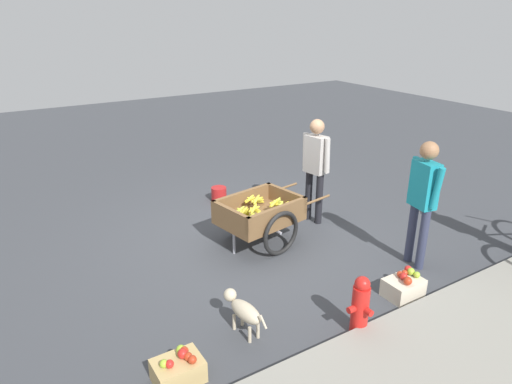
{
  "coord_description": "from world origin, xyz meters",
  "views": [
    {
      "loc": [
        3.16,
        5.2,
        3.13
      ],
      "look_at": [
        0.01,
        0.08,
        0.75
      ],
      "focal_mm": 32.1,
      "sensor_mm": 36.0,
      "label": 1
    }
  ],
  "objects_px": {
    "fire_hydrant": "(360,306)",
    "apple_crate": "(178,369)",
    "dog": "(243,310)",
    "plastic_bucket": "(219,194)",
    "bystander_person": "(423,193)",
    "fruit_cart": "(260,215)",
    "vendor_person": "(316,162)",
    "mixed_fruit_crate": "(404,286)"
  },
  "relations": [
    {
      "from": "dog",
      "to": "bystander_person",
      "type": "height_order",
      "value": "bystander_person"
    },
    {
      "from": "fire_hydrant",
      "to": "apple_crate",
      "type": "xyz_separation_m",
      "value": [
        1.85,
        -0.36,
        -0.21
      ]
    },
    {
      "from": "apple_crate",
      "to": "dog",
      "type": "bearing_deg",
      "value": -161.42
    },
    {
      "from": "apple_crate",
      "to": "mixed_fruit_crate",
      "type": "distance_m",
      "value": 2.78
    },
    {
      "from": "bystander_person",
      "to": "dog",
      "type": "bearing_deg",
      "value": 0.18
    },
    {
      "from": "fire_hydrant",
      "to": "plastic_bucket",
      "type": "relative_size",
      "value": 2.51
    },
    {
      "from": "mixed_fruit_crate",
      "to": "bystander_person",
      "type": "height_order",
      "value": "bystander_person"
    },
    {
      "from": "dog",
      "to": "fire_hydrant",
      "type": "height_order",
      "value": "fire_hydrant"
    },
    {
      "from": "vendor_person",
      "to": "fruit_cart",
      "type": "bearing_deg",
      "value": 10.14
    },
    {
      "from": "plastic_bucket",
      "to": "dog",
      "type": "bearing_deg",
      "value": 66.75
    },
    {
      "from": "dog",
      "to": "bystander_person",
      "type": "distance_m",
      "value": 2.72
    },
    {
      "from": "dog",
      "to": "plastic_bucket",
      "type": "bearing_deg",
      "value": -113.25
    },
    {
      "from": "fire_hydrant",
      "to": "mixed_fruit_crate",
      "type": "xyz_separation_m",
      "value": [
        -0.92,
        -0.22,
        -0.21
      ]
    },
    {
      "from": "bystander_person",
      "to": "mixed_fruit_crate",
      "type": "bearing_deg",
      "value": 32.2
    },
    {
      "from": "fire_hydrant",
      "to": "apple_crate",
      "type": "relative_size",
      "value": 1.52
    },
    {
      "from": "apple_crate",
      "to": "bystander_person",
      "type": "distance_m",
      "value": 3.58
    },
    {
      "from": "fruit_cart",
      "to": "mixed_fruit_crate",
      "type": "height_order",
      "value": "fruit_cart"
    },
    {
      "from": "plastic_bucket",
      "to": "bystander_person",
      "type": "xyz_separation_m",
      "value": [
        -1.19,
        3.3,
        0.89
      ]
    },
    {
      "from": "vendor_person",
      "to": "mixed_fruit_crate",
      "type": "relative_size",
      "value": 3.74
    },
    {
      "from": "plastic_bucket",
      "to": "mixed_fruit_crate",
      "type": "height_order",
      "value": "mixed_fruit_crate"
    },
    {
      "from": "apple_crate",
      "to": "mixed_fruit_crate",
      "type": "height_order",
      "value": "mixed_fruit_crate"
    },
    {
      "from": "vendor_person",
      "to": "dog",
      "type": "xyz_separation_m",
      "value": [
        2.32,
        1.78,
        -0.72
      ]
    },
    {
      "from": "fruit_cart",
      "to": "plastic_bucket",
      "type": "xyz_separation_m",
      "value": [
        -0.23,
        -1.73,
        -0.32
      ]
    },
    {
      "from": "fire_hydrant",
      "to": "dog",
      "type": "bearing_deg",
      "value": -32.44
    },
    {
      "from": "fire_hydrant",
      "to": "fruit_cart",
      "type": "bearing_deg",
      "value": -94.61
    },
    {
      "from": "apple_crate",
      "to": "mixed_fruit_crate",
      "type": "bearing_deg",
      "value": 177.14
    },
    {
      "from": "vendor_person",
      "to": "dog",
      "type": "height_order",
      "value": "vendor_person"
    },
    {
      "from": "plastic_bucket",
      "to": "apple_crate",
      "type": "distance_m",
      "value": 4.25
    },
    {
      "from": "dog",
      "to": "vendor_person",
      "type": "bearing_deg",
      "value": -142.47
    },
    {
      "from": "apple_crate",
      "to": "fire_hydrant",
      "type": "bearing_deg",
      "value": 169.07
    },
    {
      "from": "dog",
      "to": "apple_crate",
      "type": "relative_size",
      "value": 1.52
    },
    {
      "from": "bystander_person",
      "to": "fruit_cart",
      "type": "bearing_deg",
      "value": -47.77
    },
    {
      "from": "fire_hydrant",
      "to": "bystander_person",
      "type": "height_order",
      "value": "bystander_person"
    },
    {
      "from": "vendor_person",
      "to": "mixed_fruit_crate",
      "type": "height_order",
      "value": "vendor_person"
    },
    {
      "from": "plastic_bucket",
      "to": "vendor_person",
      "type": "bearing_deg",
      "value": 120.49
    },
    {
      "from": "bystander_person",
      "to": "vendor_person",
      "type": "bearing_deg",
      "value": -80.58
    },
    {
      "from": "fire_hydrant",
      "to": "apple_crate",
      "type": "distance_m",
      "value": 1.9
    },
    {
      "from": "mixed_fruit_crate",
      "to": "apple_crate",
      "type": "bearing_deg",
      "value": -2.86
    },
    {
      "from": "mixed_fruit_crate",
      "to": "fruit_cart",
      "type": "bearing_deg",
      "value": -69.65
    },
    {
      "from": "fruit_cart",
      "to": "dog",
      "type": "distance_m",
      "value": 1.98
    },
    {
      "from": "fruit_cart",
      "to": "vendor_person",
      "type": "xyz_separation_m",
      "value": [
        -1.13,
        -0.2,
        0.55
      ]
    },
    {
      "from": "plastic_bucket",
      "to": "apple_crate",
      "type": "height_order",
      "value": "apple_crate"
    }
  ]
}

